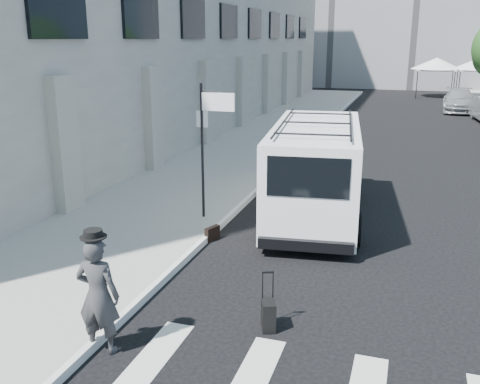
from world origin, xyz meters
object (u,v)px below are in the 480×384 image
Objects in this scene: businessman at (98,296)px; parked_car_c at (459,101)px; briefcase at (212,233)px; suitcase at (268,315)px; cargo_van at (315,169)px.

businessman is 33.00m from parked_car_c.
businessman reaches higher than briefcase.
briefcase is at bearing -102.88° from parked_car_c.
cargo_van is (-0.38, 6.31, 1.03)m from suitcase.
suitcase is (2.36, -3.58, 0.09)m from briefcase.
cargo_van is 25.04m from parked_car_c.
businessman is 4.31× the size of briefcase.
suitcase reaches higher than briefcase.
briefcase is 4.29m from suitcase.
suitcase is at bearing -36.75° from briefcase.
briefcase is 0.09× the size of parked_car_c.
parked_car_c is at bearing 59.22° from suitcase.
businessman is at bearing -100.56° from parked_car_c.
businessman reaches higher than suitcase.
briefcase is 28.16m from parked_car_c.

